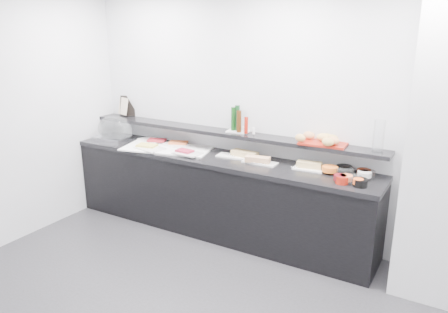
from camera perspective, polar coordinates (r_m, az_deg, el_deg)
The scene contains 55 objects.
back_wall at distance 4.65m, azimuth 8.27°, elevation 5.01°, with size 5.00×0.02×2.70m, color silver.
column at distance 3.99m, azimuth 26.55°, elevation 1.44°, with size 0.50×0.50×2.70m, color silver.
buffet_cabinet at distance 4.96m, azimuth -1.03°, elevation -5.22°, with size 3.60×0.60×0.85m, color black.
counter_top at distance 4.81m, azimuth -1.06°, elevation -0.25°, with size 3.62×0.62×0.05m, color black.
wall_shelf at distance 4.89m, azimuth -0.00°, elevation 3.13°, with size 3.60×0.25×0.04m, color black.
cloche_base at distance 5.70m, azimuth -14.42°, elevation 2.39°, with size 0.44×0.29×0.04m, color silver.
cloche_dome at distance 5.68m, azimuth -14.03°, elevation 3.46°, with size 0.50×0.33×0.34m, color white.
linen_runner at distance 5.13m, azimuth -7.45°, elevation 1.07°, with size 1.03×0.49×0.01m, color white.
platter_meat_a at distance 5.48m, azimuth -9.43°, elevation 2.17°, with size 0.32×0.21×0.01m, color white.
food_meat_a at distance 5.38m, azimuth -8.77°, elevation 2.12°, with size 0.21×0.14×0.02m, color maroon.
platter_salmon at distance 5.22m, azimuth -6.35°, elevation 1.54°, with size 0.30×0.20×0.01m, color white.
food_salmon at distance 5.24m, azimuth -6.00°, elevation 1.83°, with size 0.22×0.14×0.02m, color orange.
platter_cheese at distance 5.10m, azimuth -9.66°, elevation 1.06°, with size 0.34×0.22×0.01m, color silver.
food_cheese at distance 5.17m, azimuth -10.02°, elevation 1.45°, with size 0.22×0.14×0.02m, color #E2CF58.
platter_meat_b at distance 4.85m, azimuth -4.80°, elevation 0.42°, with size 0.30×0.20×0.01m, color silver.
food_meat_b at distance 4.88m, azimuth -5.16°, elevation 0.74°, with size 0.19×0.12×0.02m, color maroon.
sandwich_plate_left at distance 4.78m, azimuth 1.33°, elevation 0.02°, with size 0.38×0.16×0.01m, color white.
sandwich_food_left at distance 4.74m, azimuth 2.72°, elevation 0.36°, with size 0.30×0.11×0.06m, color tan.
tongs_left at distance 4.78m, azimuth 0.68°, elevation 0.18°, with size 0.01×0.01×0.16m, color silver.
sandwich_plate_mid at distance 4.58m, azimuth 4.72°, elevation -0.79°, with size 0.37×0.16×0.01m, color silver.
sandwich_food_mid at distance 4.55m, azimuth 4.42°, elevation -0.38°, with size 0.26×0.10×0.06m, color tan.
tongs_mid at distance 4.51m, azimuth 4.48°, elevation -0.91°, with size 0.01×0.01×0.16m, color silver.
sandwich_plate_right at distance 4.43m, azimuth 10.96°, elevation -1.63°, with size 0.31×0.13×0.01m, color white.
sandwich_food_right at distance 4.45m, azimuth 11.06°, elevation -1.06°, with size 0.24×0.09×0.06m, color tan.
tongs_right at distance 4.43m, azimuth 9.72°, elevation -1.41°, with size 0.01×0.01×0.16m, color silver.
bowl_glass_fruit at distance 4.34m, azimuth 15.51°, elevation -1.95°, with size 0.17×0.17×0.07m, color white.
fill_glass_fruit at distance 4.36m, azimuth 13.67°, elevation -1.59°, with size 0.15×0.15×0.05m, color orange.
bowl_black_jam at distance 4.42m, azimuth 15.39°, elevation -1.62°, with size 0.16×0.16×0.07m, color black.
fill_black_jam at distance 4.36m, azimuth 17.81°, elevation -1.92°, with size 0.13×0.13×0.05m, color #591D0C.
bowl_glass_cream at distance 4.34m, azimuth 18.10°, elevation -2.21°, with size 0.16×0.16×0.07m, color white.
fill_glass_cream at distance 4.29m, azimuth 17.86°, elevation -2.21°, with size 0.13×0.13×0.05m, color silver.
bowl_red_jam at distance 4.12m, azimuth 15.15°, elevation -2.96°, with size 0.12×0.12×0.07m, color #9A1A0E.
fill_red_jam at distance 4.13m, azimuth 14.93°, elevation -2.68°, with size 0.12×0.12×0.05m, color #570C11.
bowl_glass_salmon at distance 4.15m, azimuth 16.61°, elevation -2.93°, with size 0.14×0.14×0.07m, color silver.
fill_glass_salmon at distance 4.14m, azimuth 15.67°, elevation -2.69°, with size 0.12×0.12×0.05m, color #E76438.
bowl_black_fruit at distance 4.09m, azimuth 17.38°, elevation -3.27°, with size 0.13×0.13×0.07m, color black.
fill_black_fruit at distance 4.08m, azimuth 17.12°, elevation -3.13°, with size 0.09×0.09×0.05m, color #DD531E.
framed_print at distance 5.84m, azimuth -12.45°, elevation 6.48°, with size 0.21×0.02×0.26m, color black.
print_art at distance 5.83m, azimuth -13.03°, elevation 6.43°, with size 0.19×0.00×0.22m, color beige.
condiment_tray at distance 4.84m, azimuth 1.84°, elevation 3.29°, with size 0.25×0.15×0.01m, color silver.
bottle_green_a at distance 4.85m, azimuth 1.22°, elevation 4.96°, with size 0.05×0.05×0.26m, color #103C12.
bottle_brown at distance 4.76m, azimuth 1.97°, elevation 4.62°, with size 0.05×0.05×0.24m, color #3E220B.
bottle_green_b at distance 4.84m, azimuth 1.75°, elevation 5.07°, with size 0.05×0.05×0.28m, color #0E3416.
bottle_hot at distance 4.71m, azimuth 2.91°, elevation 4.09°, with size 0.04×0.04×0.18m, color #A3170B.
shaker_salt at distance 4.76m, azimuth 2.59°, elevation 3.55°, with size 0.03×0.03×0.07m, color white.
shaker_pepper at distance 4.70m, azimuth 3.91°, elevation 3.36°, with size 0.03×0.03×0.07m, color white.
bread_tray at distance 4.47m, azimuth 12.91°, elevation 1.76°, with size 0.46×0.32×0.02m, color maroon.
bread_roll_nw at distance 4.52m, azimuth 11.04°, elevation 2.73°, with size 0.13×0.08×0.08m, color #CD854E.
bread_roll_n at distance 4.44m, azimuth 13.94°, elevation 2.28°, with size 0.12×0.08×0.08m, color #BA8E47.
bread_roll_ne at distance 4.47m, azimuth 13.29°, elevation 2.43°, with size 0.13×0.08×0.08m, color tan.
bread_roll_sw at distance 4.40m, azimuth 9.94°, elevation 2.41°, with size 0.12×0.08×0.08m, color tan.
bread_roll_s at distance 4.30m, azimuth 13.43°, elevation 1.85°, with size 0.13×0.08×0.08m, color tan.
bread_roll_se at distance 4.35m, azimuth 14.13°, elevation 1.99°, with size 0.13×0.08×0.08m, color #C6804B.
bread_roll_mide at distance 4.47m, azimuth 12.88°, elevation 2.44°, with size 0.15×0.09×0.08m, color tan.
carafe at distance 4.28m, azimuth 19.55°, elevation 2.49°, with size 0.10×0.10×0.30m, color silver.
Camera 1 is at (1.71, -2.22, 2.28)m, focal length 35.00 mm.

